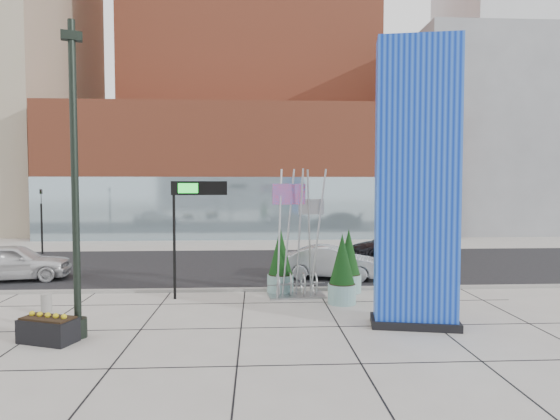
{
  "coord_description": "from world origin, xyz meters",
  "views": [
    {
      "loc": [
        1.46,
        -14.99,
        4.32
      ],
      "look_at": [
        2.34,
        2.0,
        3.43
      ],
      "focal_mm": 30.0,
      "sensor_mm": 36.0,
      "label": 1
    }
  ],
  "objects_px": {
    "overhead_street_sign": "(194,198)",
    "blue_pylon": "(416,189)",
    "concrete_bollard": "(46,304)",
    "car_silver_mid": "(331,263)",
    "lamp_post": "(76,210)",
    "car_white_west": "(13,262)",
    "public_art_sculpture": "(297,263)"
  },
  "relations": [
    {
      "from": "car_silver_mid",
      "to": "public_art_sculpture",
      "type": "bearing_deg",
      "value": 163.9
    },
    {
      "from": "concrete_bollard",
      "to": "public_art_sculpture",
      "type": "bearing_deg",
      "value": 13.76
    },
    {
      "from": "blue_pylon",
      "to": "public_art_sculpture",
      "type": "distance_m",
      "value": 5.98
    },
    {
      "from": "blue_pylon",
      "to": "car_silver_mid",
      "type": "height_order",
      "value": "blue_pylon"
    },
    {
      "from": "public_art_sculpture",
      "to": "overhead_street_sign",
      "type": "bearing_deg",
      "value": 177.84
    },
    {
      "from": "overhead_street_sign",
      "to": "car_white_west",
      "type": "xyz_separation_m",
      "value": [
        -8.71,
        3.85,
        -3.01
      ]
    },
    {
      "from": "public_art_sculpture",
      "to": "concrete_bollard",
      "type": "distance_m",
      "value": 8.93
    },
    {
      "from": "blue_pylon",
      "to": "overhead_street_sign",
      "type": "xyz_separation_m",
      "value": [
        -7.19,
        3.87,
        -0.37
      ]
    },
    {
      "from": "car_silver_mid",
      "to": "blue_pylon",
      "type": "bearing_deg",
      "value": -156.22
    },
    {
      "from": "car_silver_mid",
      "to": "lamp_post",
      "type": "bearing_deg",
      "value": 146.43
    },
    {
      "from": "lamp_post",
      "to": "concrete_bollard",
      "type": "bearing_deg",
      "value": 128.22
    },
    {
      "from": "lamp_post",
      "to": "car_white_west",
      "type": "height_order",
      "value": "lamp_post"
    },
    {
      "from": "car_white_west",
      "to": "car_silver_mid",
      "type": "xyz_separation_m",
      "value": [
        14.53,
        -0.28,
        -0.09
      ]
    },
    {
      "from": "blue_pylon",
      "to": "car_white_west",
      "type": "height_order",
      "value": "blue_pylon"
    },
    {
      "from": "concrete_bollard",
      "to": "overhead_street_sign",
      "type": "bearing_deg",
      "value": 22.12
    },
    {
      "from": "overhead_street_sign",
      "to": "car_white_west",
      "type": "height_order",
      "value": "overhead_street_sign"
    },
    {
      "from": "lamp_post",
      "to": "concrete_bollard",
      "type": "distance_m",
      "value": 4.59
    },
    {
      "from": "public_art_sculpture",
      "to": "overhead_street_sign",
      "type": "distance_m",
      "value": 4.68
    },
    {
      "from": "lamp_post",
      "to": "overhead_street_sign",
      "type": "bearing_deg",
      "value": 58.3
    },
    {
      "from": "overhead_street_sign",
      "to": "blue_pylon",
      "type": "bearing_deg",
      "value": -38.38
    },
    {
      "from": "lamp_post",
      "to": "public_art_sculpture",
      "type": "bearing_deg",
      "value": 34.8
    },
    {
      "from": "car_white_west",
      "to": "lamp_post",
      "type": "bearing_deg",
      "value": -154.79
    },
    {
      "from": "lamp_post",
      "to": "car_white_west",
      "type": "xyz_separation_m",
      "value": [
        -5.98,
        8.27,
        -2.8
      ]
    },
    {
      "from": "blue_pylon",
      "to": "concrete_bollard",
      "type": "relative_size",
      "value": 12.68
    },
    {
      "from": "blue_pylon",
      "to": "lamp_post",
      "type": "xyz_separation_m",
      "value": [
        -9.92,
        -0.55,
        -0.58
      ]
    },
    {
      "from": "blue_pylon",
      "to": "overhead_street_sign",
      "type": "bearing_deg",
      "value": 162.71
    },
    {
      "from": "car_silver_mid",
      "to": "overhead_street_sign",
      "type": "bearing_deg",
      "value": 134.86
    },
    {
      "from": "concrete_bollard",
      "to": "car_silver_mid",
      "type": "relative_size",
      "value": 0.15
    },
    {
      "from": "concrete_bollard",
      "to": "car_white_west",
      "type": "height_order",
      "value": "car_white_west"
    },
    {
      "from": "concrete_bollard",
      "to": "car_white_west",
      "type": "distance_m",
      "value": 7.03
    },
    {
      "from": "public_art_sculpture",
      "to": "concrete_bollard",
      "type": "height_order",
      "value": "public_art_sculpture"
    },
    {
      "from": "lamp_post",
      "to": "car_silver_mid",
      "type": "bearing_deg",
      "value": 43.04
    }
  ]
}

